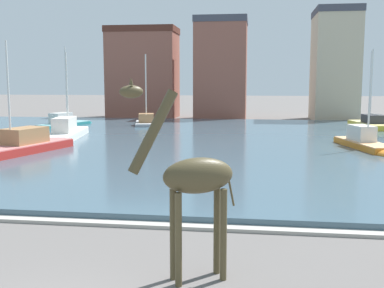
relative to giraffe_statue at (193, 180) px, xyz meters
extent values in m
cube|color=#3D5666|center=(-2.41, 24.38, -2.31)|extent=(81.35, 40.37, 0.32)
cube|color=#ADA89E|center=(-2.41, 3.95, -2.41)|extent=(81.35, 0.50, 0.12)
cylinder|color=#4C4228|center=(-0.28, -0.38, -1.35)|extent=(0.16, 0.16, 2.24)
cylinder|color=#4C4228|center=(-0.47, 0.00, -1.35)|extent=(0.16, 0.16, 2.24)
cylinder|color=#4C4228|center=(0.73, 0.13, -1.35)|extent=(0.16, 0.16, 2.24)
cylinder|color=#4C4228|center=(0.54, 0.51, -1.35)|extent=(0.16, 0.16, 2.24)
ellipsoid|color=#4C4228|center=(0.13, 0.07, 0.09)|extent=(1.84, 1.36, 0.86)
cylinder|color=#4C4228|center=(-0.84, -0.42, 1.16)|extent=(1.16, 0.75, 1.91)
ellipsoid|color=#4C4228|center=(-1.26, -0.64, 2.06)|extent=(0.60, 0.49, 0.29)
cone|color=#4C4228|center=(-1.23, -0.70, 2.28)|extent=(0.06, 0.06, 0.16)
cone|color=#4C4228|center=(-1.30, -0.58, 2.28)|extent=(0.06, 0.06, 0.16)
cylinder|color=#4C4228|center=(0.86, 0.44, -0.26)|extent=(0.24, 0.15, 0.91)
cube|color=red|center=(-13.15, 16.34, -2.06)|extent=(4.33, 8.17, 0.81)
cube|color=#C7716E|center=(-13.15, 16.34, -1.63)|extent=(4.24, 8.00, 0.06)
cube|color=#9E7047|center=(-13.00, 16.91, -1.11)|extent=(2.32, 3.07, 0.98)
cylinder|color=silver|center=(-13.30, 15.78, 1.51)|extent=(0.12, 0.12, 6.34)
cylinder|color=silver|center=(-12.94, 17.10, -0.76)|extent=(0.79, 2.66, 0.08)
cube|color=white|center=(-13.14, 23.84, -2.05)|extent=(3.20, 8.55, 0.84)
ellipsoid|color=white|center=(-13.81, 27.76, -2.05)|extent=(2.11, 3.16, 0.80)
cube|color=silver|center=(-13.14, 23.84, -1.60)|extent=(3.13, 8.38, 0.06)
cube|color=silver|center=(-13.04, 23.23, -1.00)|extent=(1.75, 3.10, 1.13)
cylinder|color=silver|center=(-13.25, 24.46, 1.44)|extent=(0.12, 0.12, 6.14)
cylinder|color=silver|center=(-13.00, 23.02, -0.73)|extent=(0.57, 2.90, 0.08)
cube|color=teal|center=(-17.61, 33.88, -2.19)|extent=(3.40, 6.77, 0.57)
ellipsoid|color=teal|center=(-16.77, 36.88, -2.19)|extent=(2.09, 2.62, 0.54)
cube|color=#6EA5A8|center=(-17.61, 33.88, -1.87)|extent=(3.33, 6.63, 0.06)
cube|color=silver|center=(-17.75, 33.41, -1.32)|extent=(1.76, 2.53, 1.04)
cylinder|color=silver|center=(-17.48, 34.36, 1.90)|extent=(0.12, 0.12, 7.60)
cylinder|color=silver|center=(-17.79, 33.25, -1.00)|extent=(0.70, 2.23, 0.08)
cube|color=gold|center=(12.50, 36.12, -2.09)|extent=(3.33, 6.96, 0.76)
ellipsoid|color=gold|center=(12.04, 39.26, -2.09)|extent=(2.47, 2.62, 0.72)
cube|color=#DFCD77|center=(12.50, 36.12, -1.68)|extent=(3.26, 6.82, 0.06)
cube|color=#333338|center=(12.57, 35.62, -1.26)|extent=(1.99, 2.56, 0.79)
cylinder|color=silver|center=(12.42, 36.61, 1.83)|extent=(0.12, 0.12, 7.07)
cylinder|color=silver|center=(12.59, 35.46, -0.81)|extent=(0.42, 2.33, 0.08)
cube|color=orange|center=(8.67, 21.69, -2.12)|extent=(3.07, 6.47, 0.70)
cube|color=#E2A56E|center=(8.67, 21.69, -1.74)|extent=(3.01, 6.34, 0.06)
cube|color=silver|center=(8.56, 22.14, -1.19)|extent=(1.64, 2.40, 1.04)
cylinder|color=silver|center=(8.78, 21.23, 1.22)|extent=(0.12, 0.12, 5.99)
cylinder|color=silver|center=(8.52, 22.30, -0.87)|extent=(0.59, 2.15, 0.08)
cube|color=#939399|center=(-9.70, 36.05, -2.19)|extent=(3.26, 5.49, 0.56)
ellipsoid|color=#939399|center=(-10.25, 38.43, -2.19)|extent=(2.30, 2.19, 0.53)
cube|color=#B1B1B5|center=(-9.70, 36.05, -1.88)|extent=(3.19, 5.38, 0.06)
cube|color=#9E7047|center=(-9.61, 35.68, -1.41)|extent=(1.87, 2.09, 0.88)
cylinder|color=silver|center=(-9.78, 36.43, 1.56)|extent=(0.12, 0.12, 6.94)
cylinder|color=silver|center=(-9.58, 35.55, -1.01)|extent=(0.48, 1.77, 0.08)
cube|color=#8E5142|center=(-13.35, 49.90, 2.99)|extent=(8.83, 5.51, 10.91)
cube|color=#51281E|center=(-13.35, 49.90, 8.84)|extent=(9.01, 5.62, 0.80)
cube|color=#8E5142|center=(-2.99, 48.25, 3.40)|extent=(6.30, 5.62, 11.74)
cube|color=#42424C|center=(-2.99, 48.25, 9.67)|extent=(6.43, 5.73, 0.80)
cube|color=#C6B293|center=(10.83, 48.78, 3.83)|extent=(5.12, 7.18, 12.59)
cube|color=#42424C|center=(10.83, 48.78, 10.52)|extent=(5.22, 7.32, 0.80)
camera|label=1|loc=(1.44, -10.61, 2.29)|focal=43.72mm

